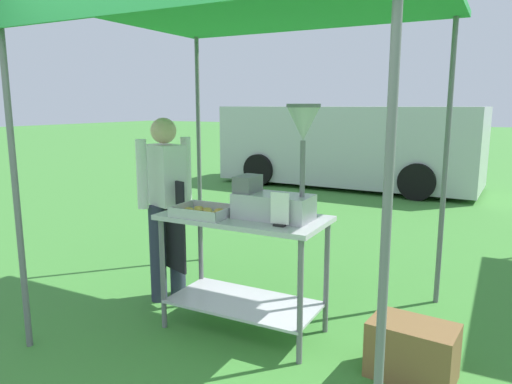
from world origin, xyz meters
name	(u,v)px	position (x,y,z in m)	size (l,w,h in m)	color
ground_plane	(401,208)	(0.00, 6.00, 0.00)	(70.00, 70.00, 0.00)	#3D7F33
stall_canopy	(249,12)	(-0.20, 1.01, 2.36)	(2.70, 2.39, 2.46)	slate
donut_cart	(244,249)	(-0.20, 0.91, 0.65)	(1.24, 0.62, 0.91)	#B7B7BC
donut_tray	(204,213)	(-0.47, 0.78, 0.93)	(0.42, 0.32, 0.07)	#B7B7BC
donut_fryer	(279,182)	(0.08, 0.93, 1.18)	(0.62, 0.28, 0.82)	#B7B7BC
menu_sign	(280,212)	(0.17, 0.75, 1.00)	(0.13, 0.05, 0.23)	black
vendor	(166,199)	(-1.11, 1.15, 0.90)	(0.46, 0.53, 1.61)	#2D3347
supply_crate	(412,351)	(1.06, 0.83, 0.18)	(0.56, 0.39, 0.36)	brown
van_silver	(349,145)	(-1.50, 7.86, 0.88)	(5.41, 2.25, 1.69)	#BCBCC1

